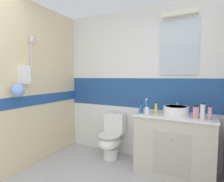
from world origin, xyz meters
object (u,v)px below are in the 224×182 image
soap_dispenser (141,109)px  mouthwash_bottle (196,112)px  shampoo_bottle_tall (203,111)px  toothbrush_cup (147,109)px  sink_basin (176,110)px  toothpaste_tube_upright (156,109)px  deodorant_spray_can (210,113)px  toilet (111,137)px

soap_dispenser → mouthwash_bottle: bearing=-0.2°
soap_dispenser → shampoo_bottle_tall: shampoo_bottle_tall is taller
toothbrush_cup → sink_basin: bearing=20.4°
sink_basin → shampoo_bottle_tall: shampoo_bottle_tall is taller
toothbrush_cup → toothpaste_tube_upright: 0.13m
toothbrush_cup → mouthwash_bottle: toothbrush_cup is taller
toothbrush_cup → toothpaste_tube_upright: size_ratio=1.27×
sink_basin → deodorant_spray_can: 0.43m
soap_dispenser → deodorant_spray_can: (0.87, -0.01, 0.02)m
shampoo_bottle_tall → mouthwash_bottle: shampoo_bottle_tall is taller
shampoo_bottle_tall → mouthwash_bottle: (-0.08, 0.00, -0.02)m
shampoo_bottle_tall → mouthwash_bottle: bearing=177.4°
toilet → soap_dispenser: bearing=-13.4°
deodorant_spray_can → mouthwash_bottle: 0.15m
shampoo_bottle_tall → toothpaste_tube_upright: (-0.58, 0.00, -0.01)m
shampoo_bottle_tall → toothbrush_cup: bearing=-178.4°
toothpaste_tube_upright → toothbrush_cup: bearing=-170.5°
shampoo_bottle_tall → soap_dispenser: bearing=179.6°
toilet → shampoo_bottle_tall: size_ratio=3.72×
sink_basin → deodorant_spray_can: (0.41, -0.13, 0.02)m
toilet → mouthwash_bottle: (1.27, -0.13, 0.58)m
mouthwash_bottle → soap_dispenser: bearing=179.8°
toothbrush_cup → deodorant_spray_can: 0.78m
toothbrush_cup → deodorant_spray_can: bearing=0.9°
toothbrush_cup → shampoo_bottle_tall: size_ratio=1.10×
toothpaste_tube_upright → sink_basin: bearing=25.4°
soap_dispenser → mouthwash_bottle: 0.72m
shampoo_bottle_tall → deodorant_spray_can: 0.08m
sink_basin → soap_dispenser: (-0.46, -0.11, 0.00)m
toilet → mouthwash_bottle: size_ratio=4.55×
sink_basin → shampoo_bottle_tall: size_ratio=1.89×
soap_dispenser → toothpaste_tube_upright: bearing=-1.0°
toilet → toothbrush_cup: 0.87m
soap_dispenser → mouthwash_bottle: (0.72, -0.00, 0.02)m
soap_dispenser → shampoo_bottle_tall: bearing=-0.4°
deodorant_spray_can → toothpaste_tube_upright: bearing=179.3°
toothbrush_cup → soap_dispenser: toothbrush_cup is taller
deodorant_spray_can → soap_dispenser: bearing=179.2°
toothbrush_cup → shampoo_bottle_tall: bearing=1.6°
shampoo_bottle_tall → deodorant_spray_can: bearing=-5.0°
toothbrush_cup → soap_dispenser: 0.09m
toothbrush_cup → soap_dispenser: (-0.09, 0.02, -0.00)m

